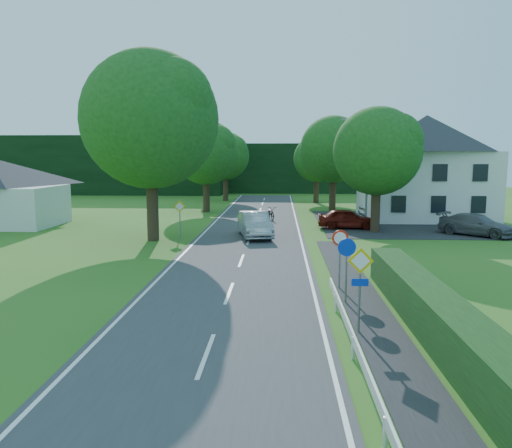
# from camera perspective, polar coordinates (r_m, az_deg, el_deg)

# --- Properties ---
(road) EXTENTS (7.00, 80.00, 0.04)m
(road) POSITION_cam_1_polar(r_m,az_deg,el_deg) (27.08, -1.36, -3.36)
(road) COLOR #39393B
(road) RESTS_ON ground
(parking_pad) EXTENTS (14.00, 16.00, 0.04)m
(parking_pad) POSITION_cam_1_polar(r_m,az_deg,el_deg) (41.10, 16.93, 0.13)
(parking_pad) COLOR black
(parking_pad) RESTS_ON ground
(line_edge_left) EXTENTS (0.12, 80.00, 0.01)m
(line_edge_left) POSITION_cam_1_polar(r_m,az_deg,el_deg) (27.50, -8.14, -3.21)
(line_edge_left) COLOR white
(line_edge_left) RESTS_ON road
(line_edge_right) EXTENTS (0.12, 80.00, 0.01)m
(line_edge_right) POSITION_cam_1_polar(r_m,az_deg,el_deg) (27.04, 5.53, -3.36)
(line_edge_right) COLOR white
(line_edge_right) RESTS_ON road
(line_centre) EXTENTS (0.12, 80.00, 0.01)m
(line_centre) POSITION_cam_1_polar(r_m,az_deg,el_deg) (27.08, -1.36, -3.31)
(line_centre) COLOR white
(line_centre) RESTS_ON road
(tree_main) EXTENTS (9.40, 9.40, 11.64)m
(tree_main) POSITION_cam_1_polar(r_m,az_deg,el_deg) (31.52, -11.93, 8.65)
(tree_main) COLOR #184B16
(tree_main) RESTS_ON ground
(tree_left_far) EXTENTS (7.00, 7.00, 8.58)m
(tree_left_far) POSITION_cam_1_polar(r_m,az_deg,el_deg) (47.03, -5.74, 6.57)
(tree_left_far) COLOR #184B16
(tree_left_far) RESTS_ON ground
(tree_right_far) EXTENTS (7.40, 7.40, 9.09)m
(tree_right_far) POSITION_cam_1_polar(r_m,az_deg,el_deg) (48.77, 8.80, 6.86)
(tree_right_far) COLOR #184B16
(tree_right_far) RESTS_ON ground
(tree_left_back) EXTENTS (6.60, 6.60, 8.07)m
(tree_left_back) POSITION_cam_1_polar(r_m,az_deg,el_deg) (58.87, -3.52, 6.58)
(tree_left_back) COLOR #184B16
(tree_left_back) RESTS_ON ground
(tree_right_back) EXTENTS (6.20, 6.20, 7.56)m
(tree_right_back) POSITION_cam_1_polar(r_m,az_deg,el_deg) (56.67, 6.93, 6.24)
(tree_right_back) COLOR #184B16
(tree_right_back) RESTS_ON ground
(tree_right_mid) EXTENTS (7.00, 7.00, 8.58)m
(tree_right_mid) POSITION_cam_1_polar(r_m,az_deg,el_deg) (35.14, 13.63, 5.99)
(tree_right_mid) COLOR #184B16
(tree_right_mid) RESTS_ON ground
(treeline_left) EXTENTS (44.00, 6.00, 8.00)m
(treeline_left) POSITION_cam_1_polar(r_m,az_deg,el_deg) (74.76, -20.96, 6.31)
(treeline_left) COLOR black
(treeline_left) RESTS_ON ground
(treeline_right) EXTENTS (30.00, 5.00, 7.00)m
(treeline_right) POSITION_cam_1_polar(r_m,az_deg,el_deg) (72.78, 7.60, 6.33)
(treeline_right) COLOR black
(treeline_right) RESTS_ON ground
(house_white) EXTENTS (10.60, 8.40, 8.60)m
(house_white) POSITION_cam_1_polar(r_m,az_deg,el_deg) (44.19, 18.74, 6.27)
(house_white) COLOR silver
(house_white) RESTS_ON ground
(streetlight) EXTENTS (2.03, 0.18, 8.00)m
(streetlight) POSITION_cam_1_polar(r_m,az_deg,el_deg) (37.02, 12.39, 6.38)
(streetlight) COLOR gray
(streetlight) RESTS_ON ground
(sign_priority_right) EXTENTS (0.78, 0.09, 2.59)m
(sign_priority_right) POSITION_cam_1_polar(r_m,az_deg,el_deg) (15.08, 11.81, -5.63)
(sign_priority_right) COLOR gray
(sign_priority_right) RESTS_ON ground
(sign_roundabout) EXTENTS (0.64, 0.08, 2.37)m
(sign_roundabout) POSITION_cam_1_polar(r_m,az_deg,el_deg) (18.00, 10.31, -3.81)
(sign_roundabout) COLOR gray
(sign_roundabout) RESTS_ON ground
(sign_speed_limit) EXTENTS (0.64, 0.11, 2.37)m
(sign_speed_limit) POSITION_cam_1_polar(r_m,az_deg,el_deg) (19.93, 9.58, -2.39)
(sign_speed_limit) COLOR gray
(sign_speed_limit) RESTS_ON ground
(sign_priority_left) EXTENTS (0.78, 0.09, 2.44)m
(sign_priority_left) POSITION_cam_1_polar(r_m,az_deg,el_deg) (32.33, -8.72, 1.42)
(sign_priority_left) COLOR gray
(sign_priority_left) RESTS_ON ground
(moving_car) EXTENTS (2.68, 5.17, 1.62)m
(moving_car) POSITION_cam_1_polar(r_m,az_deg,el_deg) (32.23, -0.15, -0.06)
(moving_car) COLOR #ACACB0
(moving_car) RESTS_ON road
(motorcycle) EXTENTS (1.24, 2.24, 1.12)m
(motorcycle) POSITION_cam_1_polar(r_m,az_deg,el_deg) (40.98, 1.71, 1.26)
(motorcycle) COLOR black
(motorcycle) RESTS_ON road
(parked_car_red) EXTENTS (4.25, 1.83, 1.43)m
(parked_car_red) POSITION_cam_1_polar(r_m,az_deg,el_deg) (36.72, 10.36, 0.62)
(parked_car_red) COLOR #63120B
(parked_car_red) RESTS_ON parking_pad
(parked_car_silver_a) EXTENTS (4.22, 2.19, 1.32)m
(parked_car_silver_a) POSITION_cam_1_polar(r_m,az_deg,el_deg) (43.80, 14.37, 1.57)
(parked_car_silver_a) COLOR #A1A1A5
(parked_car_silver_a) RESTS_ON parking_pad
(parked_car_grey) EXTENTS (4.94, 4.72, 1.41)m
(parked_car_grey) POSITION_cam_1_polar(r_m,az_deg,el_deg) (36.06, 23.88, -0.07)
(parked_car_grey) COLOR #58575D
(parked_car_grey) RESTS_ON parking_pad
(parked_car_silver_b) EXTENTS (4.84, 2.45, 1.31)m
(parked_car_silver_b) POSITION_cam_1_polar(r_m,az_deg,el_deg) (42.26, 20.45, 1.10)
(parked_car_silver_b) COLOR silver
(parked_car_silver_b) RESTS_ON parking_pad
(parasol) EXTENTS (2.34, 2.36, 1.67)m
(parasol) POSITION_cam_1_polar(r_m,az_deg,el_deg) (42.93, 17.67, 1.56)
(parasol) COLOR red
(parasol) RESTS_ON parking_pad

